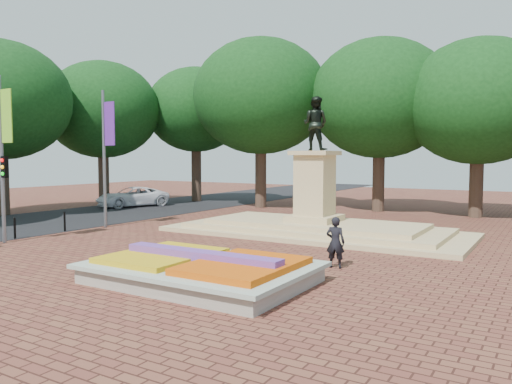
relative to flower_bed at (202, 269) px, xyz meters
The scene contains 7 objects.
ground 2.28m from the flower_bed, 117.19° to the left, with size 90.00×90.00×0.00m, color brown.
asphalt_street 17.49m from the flower_bed, 156.41° to the left, with size 9.00×90.00×0.02m, color black.
flower_bed is the anchor object (origin of this frame).
monument 10.07m from the flower_bed, 95.87° to the left, with size 14.00×6.00×6.40m.
tree_row_back 21.01m from the flower_bed, 86.26° to the left, with size 44.80×8.80×10.43m.
van 23.30m from the flower_bed, 140.02° to the left, with size 2.38×5.16×1.43m, color white.
pedestrian 4.58m from the flower_bed, 55.62° to the left, with size 0.61×0.40×1.68m, color black.
Camera 1 is at (9.73, -13.31, 3.61)m, focal length 35.00 mm.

